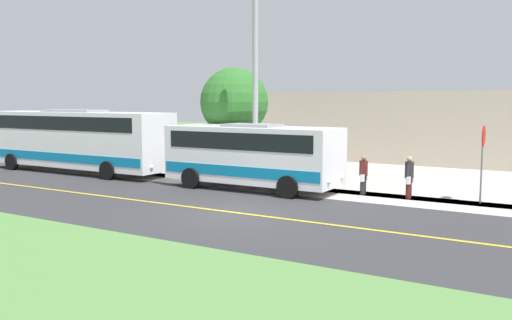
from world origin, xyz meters
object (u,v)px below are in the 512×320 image
Objects in this scene: pedestrian_with_bags at (409,176)px; street_light_pole at (254,82)px; stop_sign at (483,151)px; transit_bus_rear at (75,138)px; commercial_building at (399,124)px; pedestrian_waiting at (363,174)px; shuttle_bus_front at (252,153)px; tree_curbside at (234,102)px.

street_light_pole reaches higher than pedestrian_with_bags.
stop_sign is 9.52m from street_light_pole.
commercial_building is at bearing 143.42° from transit_bus_rear.
stop_sign reaches higher than pedestrian_waiting.
street_light_pole is at bearing -5.56° from commercial_building.
pedestrian_with_bags is at bearing 90.87° from pedestrian_waiting.
transit_bus_rear is 1.42× the size of street_light_pole.
tree_curbside is at bearing -135.80° from shuttle_bus_front.
transit_bus_rear is at bearing -90.17° from shuttle_bus_front.
transit_bus_rear is 20.96m from commercial_building.
commercial_building reaches higher than transit_bus_rear.
pedestrian_with_bags reaches higher than pedestrian_waiting.
pedestrian_waiting is (-1.15, 4.55, -0.70)m from shuttle_bus_front.
commercial_building is at bearing -162.62° from pedestrian_with_bags.
shuttle_bus_front is at bearing 21.02° from street_light_pole.
transit_bus_rear reaches higher than shuttle_bus_front.
pedestrian_with_bags is 1.84m from pedestrian_waiting.
shuttle_bus_front is at bearing -75.76° from pedestrian_waiting.
tree_curbside is at bearing 108.96° from transit_bus_rear.
pedestrian_with_bags is 0.31× the size of tree_curbside.
pedestrian_with_bags is (-1.15, 17.40, -0.93)m from transit_bus_rear.
transit_bus_rear is (-0.03, -11.01, 0.27)m from shuttle_bus_front.
shuttle_bus_front is at bearing -80.10° from stop_sign.
transit_bus_rear is 7.50× the size of pedestrian_waiting.
shuttle_bus_front is at bearing -5.01° from commercial_building.
pedestrian_with_bags is (-1.18, 6.39, -0.66)m from shuttle_bus_front.
pedestrian_waiting is at bearing 104.24° from shuttle_bus_front.
shuttle_bus_front is 3.06m from street_light_pole.
pedestrian_with_bags is at bearing 100.49° from shuttle_bus_front.
transit_bus_rear is at bearing -88.37° from street_light_pole.
tree_curbside reaches higher than commercial_building.
commercial_building reaches higher than stop_sign.
tree_curbside reaches higher than pedestrian_with_bags.
shuttle_bus_front is at bearing 44.20° from tree_curbside.
stop_sign reaches higher than shuttle_bus_front.
commercial_building reaches higher than pedestrian_with_bags.
commercial_building is (-16.83, 12.49, 0.35)m from transit_bus_rear.
tree_curbside is 14.71m from commercial_building.
tree_curbside is at bearing -100.37° from pedestrian_with_bags.
stop_sign is at bearing 94.38° from transit_bus_rear.
transit_bus_rear is 17.46m from pedestrian_with_bags.
pedestrian_with_bags is 2.80m from stop_sign.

